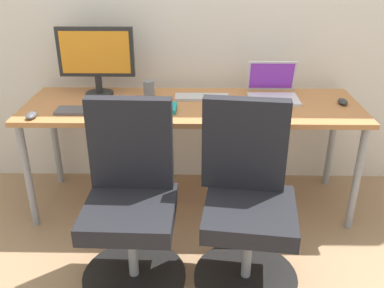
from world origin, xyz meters
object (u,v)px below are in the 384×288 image
Objects in this scene: desktop_monitor at (96,56)px; coffee_mug at (244,109)px; open_laptop at (273,90)px; office_chair_left at (131,204)px; office_chair_right at (247,205)px.

desktop_monitor reaches higher than coffee_mug.
desktop_monitor is 1.13m from open_laptop.
office_chair_right is (0.58, -0.00, 0.00)m from office_chair_left.
office_chair_left is at bearing -141.81° from coffee_mug.
desktop_monitor reaches higher than office_chair_left.
coffee_mug is (0.01, 0.46, 0.33)m from office_chair_right.
coffee_mug is (0.90, -0.39, -0.20)m from desktop_monitor.
coffee_mug is (-0.21, -0.34, -0.01)m from open_laptop.
coffee_mug is at bearing -23.27° from desktop_monitor.
desktop_monitor is at bearing 156.73° from coffee_mug.
desktop_monitor is 1.00m from coffee_mug.
desktop_monitor is at bearing 177.44° from open_laptop.
office_chair_left is 0.82m from coffee_mug.
desktop_monitor reaches higher than open_laptop.
office_chair_right is 10.22× the size of coffee_mug.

